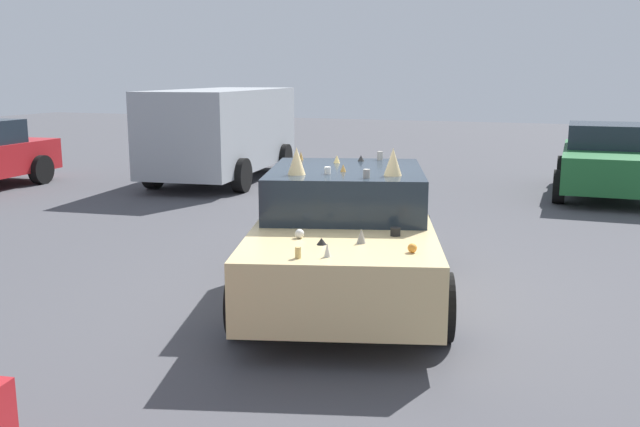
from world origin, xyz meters
name	(u,v)px	position (x,y,z in m)	size (l,w,h in m)	color
ground_plane	(345,293)	(0.00, 0.00, 0.00)	(60.00, 60.00, 0.00)	#47474C
art_car_decorated	(345,231)	(0.03, 0.01, 0.71)	(4.66, 2.96, 1.69)	#D8BC7F
parked_van_behind_left	(222,129)	(7.21, 5.41, 1.18)	(5.34, 2.68, 2.09)	#9EA3A8
parked_sedan_far_right	(610,160)	(8.12, -2.95, 0.72)	(4.02, 2.08, 1.43)	#1E602D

